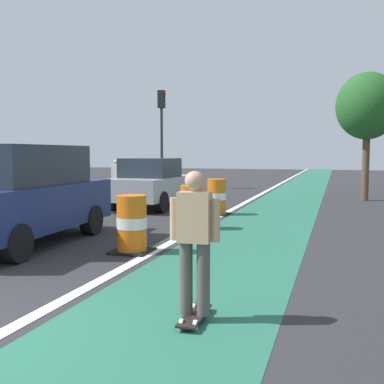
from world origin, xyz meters
TOP-DOWN VIEW (x-y plane):
  - bike_lane_strip at (2.40, 12.00)m, footprint 2.50×80.00m
  - lane_divider_stripe at (0.90, 12.00)m, footprint 0.20×80.00m
  - skateboarder_on_lane at (2.71, 1.40)m, footprint 0.57×0.81m
  - parked_suv_nearest at (-1.93, 4.50)m, footprint 2.11×4.69m
  - parked_sedan_second at (-1.85, 11.31)m, footprint 2.04×4.17m
  - traffic_barrel_front at (0.52, 4.49)m, footprint 0.73×0.73m
  - traffic_barrel_mid at (0.79, 7.42)m, footprint 0.73×0.73m
  - traffic_barrel_back at (0.71, 10.18)m, footprint 0.73×0.73m
  - traffic_light_corner at (-4.59, 19.28)m, footprint 0.41×0.32m
  - pedestrian_crossing at (-4.35, 13.52)m, footprint 0.34×0.20m
  - street_tree_sidewalk at (5.25, 15.99)m, footprint 2.40×2.40m

SIDE VIEW (x-z plane):
  - bike_lane_strip at x=2.40m, z-range 0.00..0.01m
  - lane_divider_stripe at x=0.90m, z-range 0.00..0.01m
  - traffic_barrel_front at x=0.52m, z-range -0.01..1.08m
  - traffic_barrel_mid at x=0.79m, z-range -0.01..1.08m
  - traffic_barrel_back at x=0.71m, z-range -0.01..1.08m
  - parked_sedan_second at x=-1.85m, z-range -0.02..1.68m
  - pedestrian_crossing at x=-4.35m, z-range 0.06..1.67m
  - skateboarder_on_lane at x=2.71m, z-range 0.07..1.76m
  - parked_suv_nearest at x=-1.93m, z-range 0.02..2.06m
  - traffic_light_corner at x=-4.59m, z-range 0.95..6.05m
  - street_tree_sidewalk at x=5.25m, z-range 1.17..6.17m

